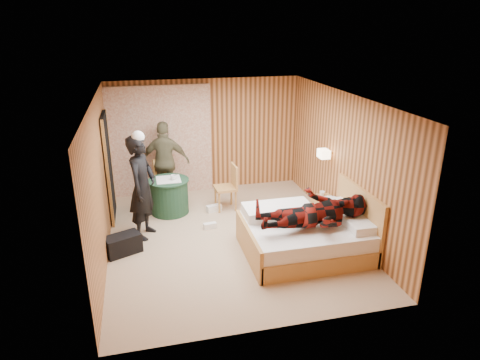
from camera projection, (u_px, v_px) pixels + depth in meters
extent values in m
cube|color=tan|center=(230.00, 237.00, 7.69)|extent=(4.20, 5.00, 0.01)
cube|color=silver|center=(229.00, 98.00, 6.81)|extent=(4.20, 5.00, 0.01)
cube|color=#CA844D|center=(206.00, 136.00, 9.52)|extent=(4.20, 0.02, 2.50)
cube|color=#CA844D|center=(100.00, 182.00, 6.79)|extent=(0.02, 5.00, 2.50)
cube|color=#CA844D|center=(343.00, 163.00, 7.70)|extent=(0.02, 5.00, 2.50)
cube|color=silver|center=(161.00, 141.00, 9.26)|extent=(2.20, 0.08, 2.40)
cube|color=black|center=(109.00, 168.00, 8.15)|extent=(0.06, 0.90, 2.05)
cylinder|color=gold|center=(328.00, 153.00, 8.08)|extent=(0.18, 0.04, 0.04)
cube|color=beige|center=(324.00, 154.00, 8.06)|extent=(0.18, 0.24, 0.16)
cube|color=tan|center=(304.00, 245.00, 7.14)|extent=(1.93, 1.55, 0.29)
cube|color=white|center=(305.00, 230.00, 7.05)|extent=(1.87, 1.49, 0.24)
cube|color=tan|center=(248.00, 244.00, 6.89)|extent=(0.06, 1.55, 0.54)
cube|color=tan|center=(359.00, 218.00, 7.22)|extent=(0.06, 1.55, 1.06)
cube|color=white|center=(359.00, 225.00, 6.81)|extent=(0.37, 0.53, 0.14)
cube|color=white|center=(338.00, 207.00, 7.48)|extent=(0.37, 0.53, 0.14)
cube|color=white|center=(278.00, 210.00, 7.30)|extent=(1.16, 0.58, 0.17)
cube|color=tan|center=(324.00, 210.00, 8.17)|extent=(0.36, 0.50, 0.50)
cube|color=tan|center=(324.00, 203.00, 8.11)|extent=(0.38, 0.52, 0.03)
cylinder|color=#204730|center=(169.00, 197.00, 8.57)|extent=(0.75, 0.75, 0.69)
cylinder|color=#204730|center=(168.00, 180.00, 8.45)|extent=(0.81, 0.81, 0.03)
cube|color=white|center=(168.00, 179.00, 8.44)|extent=(0.47, 0.47, 0.01)
cube|color=tan|center=(167.00, 182.00, 9.05)|extent=(0.54, 0.54, 0.05)
cube|color=tan|center=(163.00, 168.00, 9.11)|extent=(0.41, 0.18, 0.46)
cylinder|color=tan|center=(164.00, 196.00, 8.91)|extent=(0.04, 0.04, 0.43)
cylinder|color=tan|center=(172.00, 188.00, 9.35)|extent=(0.04, 0.04, 0.43)
cube|color=tan|center=(225.00, 188.00, 8.71)|extent=(0.44, 0.44, 0.05)
cube|color=tan|center=(234.00, 176.00, 8.67)|extent=(0.06, 0.42, 0.46)
cylinder|color=tan|center=(215.00, 197.00, 8.90)|extent=(0.04, 0.04, 0.43)
cylinder|color=tan|center=(236.00, 201.00, 8.68)|extent=(0.04, 0.04, 0.43)
cube|color=black|center=(123.00, 244.00, 7.11)|extent=(0.65, 0.51, 0.33)
cube|color=white|center=(214.00, 208.00, 8.71)|extent=(0.32, 0.20, 0.13)
cube|color=white|center=(210.00, 226.00, 8.00)|extent=(0.25, 0.13, 0.11)
imported|color=black|center=(142.00, 187.00, 7.44)|extent=(0.68, 0.80, 1.86)
imported|color=brown|center=(165.00, 162.00, 9.00)|extent=(1.08, 0.62, 1.72)
imported|color=#600E09|center=(315.00, 204.00, 6.68)|extent=(0.86, 0.67, 1.77)
imported|color=white|center=(326.00, 199.00, 8.03)|extent=(0.17, 0.22, 0.02)
imported|color=white|center=(326.00, 198.00, 8.03)|extent=(0.26, 0.28, 0.02)
imported|color=white|center=(322.00, 194.00, 8.18)|extent=(0.13, 0.13, 0.09)
imported|color=white|center=(174.00, 177.00, 8.40)|extent=(0.14, 0.14, 0.10)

